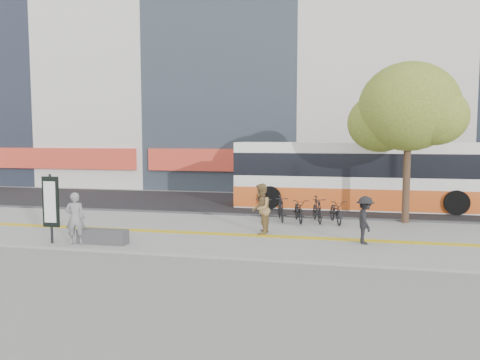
% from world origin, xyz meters
% --- Properties ---
extents(ground, '(120.00, 120.00, 0.00)m').
position_xyz_m(ground, '(0.00, 0.00, 0.00)').
color(ground, slate).
rests_on(ground, ground).
extents(sidewalk, '(40.00, 7.00, 0.08)m').
position_xyz_m(sidewalk, '(0.00, 1.50, 0.04)').
color(sidewalk, slate).
rests_on(sidewalk, ground).
extents(tactile_strip, '(40.00, 0.45, 0.01)m').
position_xyz_m(tactile_strip, '(0.00, 1.00, 0.09)').
color(tactile_strip, gold).
rests_on(tactile_strip, sidewalk).
extents(street, '(40.00, 8.00, 0.06)m').
position_xyz_m(street, '(0.00, 9.00, 0.03)').
color(street, black).
rests_on(street, ground).
extents(curb, '(40.00, 0.25, 0.14)m').
position_xyz_m(curb, '(0.00, 5.00, 0.07)').
color(curb, '#3A3A3C').
rests_on(curb, ground).
extents(bench, '(1.60, 0.45, 0.45)m').
position_xyz_m(bench, '(-2.60, -1.20, 0.30)').
color(bench, '#3A3A3C').
rests_on(bench, sidewalk).
extents(signboard, '(0.55, 0.10, 2.20)m').
position_xyz_m(signboard, '(-4.20, -1.51, 1.37)').
color(signboard, black).
rests_on(signboard, sidewalk).
extents(street_tree, '(4.40, 3.80, 6.31)m').
position_xyz_m(street_tree, '(7.18, 4.82, 4.51)').
color(street_tree, '#382219').
rests_on(street_tree, sidewalk).
extents(bus, '(11.73, 2.78, 3.12)m').
position_xyz_m(bus, '(5.52, 8.50, 1.53)').
color(bus, white).
rests_on(bus, street).
extents(bicycle_row, '(3.91, 1.85, 1.02)m').
position_xyz_m(bicycle_row, '(3.09, 4.00, 0.56)').
color(bicycle_row, black).
rests_on(bicycle_row, sidewalk).
extents(seated_woman, '(0.70, 0.58, 1.64)m').
position_xyz_m(seated_woman, '(-3.40, -1.44, 0.90)').
color(seated_woman, black).
rests_on(seated_woman, sidewalk).
extents(pedestrian_tan, '(0.68, 0.87, 1.75)m').
position_xyz_m(pedestrian_tan, '(2.01, 1.35, 0.96)').
color(pedestrian_tan, olive).
rests_on(pedestrian_tan, sidewalk).
extents(pedestrian_dark, '(0.68, 1.04, 1.51)m').
position_xyz_m(pedestrian_dark, '(5.48, 0.53, 0.83)').
color(pedestrian_dark, black).
rests_on(pedestrian_dark, sidewalk).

